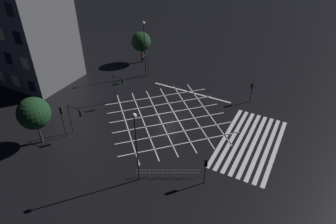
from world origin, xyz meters
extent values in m
plane|color=black|center=(0.00, 0.00, 0.00)|extent=(200.00, 200.00, 0.00)
cube|color=silver|center=(0.00, -8.62, 0.00)|extent=(13.34, 0.50, 0.01)
cube|color=silver|center=(0.00, -9.52, 0.00)|extent=(13.34, 0.50, 0.01)
cube|color=silver|center=(0.00, -10.42, 0.00)|extent=(13.34, 0.50, 0.01)
cube|color=silver|center=(0.00, -11.32, 0.00)|extent=(13.34, 0.50, 0.01)
cube|color=silver|center=(0.00, -12.22, 0.00)|extent=(13.34, 0.50, 0.01)
cube|color=silver|center=(0.00, -13.12, 0.00)|extent=(13.34, 0.50, 0.01)
cube|color=silver|center=(0.00, -14.02, 0.00)|extent=(13.34, 0.50, 0.01)
cube|color=silver|center=(0.00, -14.92, 0.00)|extent=(13.34, 0.50, 0.01)
cube|color=silver|center=(4.19, -4.19, 0.00)|extent=(11.63, 11.63, 0.01)
cube|color=silver|center=(-4.19, -4.19, 0.00)|extent=(11.63, 11.63, 0.01)
cube|color=silver|center=(2.52, -2.52, 0.00)|extent=(11.63, 11.63, 0.01)
cube|color=silver|center=(-2.52, -2.52, 0.00)|extent=(11.63, 11.63, 0.01)
cube|color=silver|center=(0.84, -0.84, 0.00)|extent=(11.63, 11.63, 0.01)
cube|color=silver|center=(-0.84, -0.84, 0.00)|extent=(11.63, 11.63, 0.01)
cube|color=silver|center=(-0.84, 0.84, 0.00)|extent=(11.63, 11.63, 0.01)
cube|color=silver|center=(0.84, 0.84, 0.00)|extent=(11.63, 11.63, 0.01)
cube|color=silver|center=(-2.52, 2.52, 0.00)|extent=(11.63, 11.63, 0.01)
cube|color=silver|center=(2.52, 2.52, 0.00)|extent=(11.63, 11.63, 0.01)
cube|color=silver|center=(-4.19, 4.19, 0.00)|extent=(11.63, 11.63, 0.01)
cube|color=silver|center=(4.19, 4.19, 0.00)|extent=(11.63, 11.63, 0.01)
cube|color=silver|center=(7.91, 0.00, 0.00)|extent=(0.30, 13.34, 0.01)
cube|color=beige|center=(-5.03, 28.11, 2.00)|extent=(0.06, 1.40, 1.80)
cube|color=beige|center=(-5.03, 24.55, 2.00)|extent=(0.06, 1.40, 1.80)
cube|color=black|center=(-5.03, 20.99, 2.00)|extent=(0.06, 1.40, 1.80)
cube|color=black|center=(-5.03, 24.55, 5.86)|extent=(0.06, 1.40, 1.80)
cube|color=beige|center=(-5.03, 20.99, 5.86)|extent=(0.06, 1.40, 1.80)
cube|color=beige|center=(-5.03, 24.55, 9.72)|extent=(0.06, 1.40, 1.80)
cube|color=black|center=(-5.03, 20.99, 9.72)|extent=(0.06, 1.40, 1.80)
cube|color=black|center=(-5.03, 20.99, 13.58)|extent=(0.06, 1.40, 1.80)
cylinder|color=black|center=(9.60, -9.15, 1.64)|extent=(0.11, 0.11, 3.29)
cube|color=black|center=(9.60, -9.01, 2.79)|extent=(0.28, 0.16, 0.90)
sphere|color=red|center=(9.60, -8.90, 3.09)|extent=(0.18, 0.18, 0.18)
sphere|color=black|center=(9.60, -8.90, 2.79)|extent=(0.18, 0.18, 0.18)
sphere|color=black|center=(9.60, -8.90, 2.49)|extent=(0.18, 0.18, 0.18)
cube|color=black|center=(9.60, -9.10, 2.79)|extent=(0.36, 0.02, 0.98)
cylinder|color=black|center=(-9.91, 9.75, 2.28)|extent=(0.11, 0.11, 4.55)
cube|color=black|center=(-9.78, 9.75, 4.05)|extent=(0.16, 0.28, 0.90)
sphere|color=black|center=(-9.67, 9.75, 4.35)|extent=(0.18, 0.18, 0.18)
sphere|color=orange|center=(-9.67, 9.75, 4.05)|extent=(0.18, 0.18, 0.18)
sphere|color=black|center=(-9.67, 9.75, 3.75)|extent=(0.18, 0.18, 0.18)
cube|color=black|center=(-9.87, 9.75, 4.05)|extent=(0.02, 0.36, 0.98)
cylinder|color=black|center=(-8.85, 9.55, 2.19)|extent=(0.11, 0.11, 4.38)
cylinder|color=black|center=(-8.85, 8.51, 4.23)|extent=(0.09, 2.07, 0.09)
cube|color=black|center=(-8.85, 7.48, 3.78)|extent=(0.28, 0.16, 0.90)
sphere|color=red|center=(-8.85, 7.37, 4.08)|extent=(0.18, 0.18, 0.18)
sphere|color=black|center=(-8.85, 7.37, 3.78)|extent=(0.18, 0.18, 0.18)
sphere|color=black|center=(-8.85, 7.37, 3.48)|extent=(0.18, 0.18, 0.18)
cube|color=black|center=(-8.85, 7.57, 3.78)|extent=(0.36, 0.02, 0.98)
cylinder|color=black|center=(-8.94, -9.16, 1.71)|extent=(0.11, 0.11, 3.41)
cube|color=black|center=(-8.80, -9.16, 2.91)|extent=(0.16, 0.28, 0.90)
sphere|color=red|center=(-8.69, -9.16, 3.21)|extent=(0.18, 0.18, 0.18)
sphere|color=black|center=(-8.69, -9.16, 2.91)|extent=(0.18, 0.18, 0.18)
sphere|color=black|center=(-8.69, -9.16, 2.61)|extent=(0.18, 0.18, 0.18)
cube|color=black|center=(-8.89, -9.16, 2.91)|extent=(0.02, 0.36, 0.98)
cylinder|color=black|center=(9.65, 9.03, 2.17)|extent=(0.11, 0.11, 4.33)
cylinder|color=black|center=(8.81, 9.03, 4.18)|extent=(1.68, 0.09, 0.09)
cube|color=black|center=(7.98, 9.03, 3.73)|extent=(0.16, 0.28, 0.90)
sphere|color=black|center=(7.86, 9.03, 4.03)|extent=(0.18, 0.18, 0.18)
sphere|color=black|center=(7.86, 9.03, 3.73)|extent=(0.18, 0.18, 0.18)
sphere|color=green|center=(7.86, 9.03, 3.43)|extent=(0.18, 0.18, 0.18)
cube|color=black|center=(8.07, 9.03, 3.73)|extent=(0.02, 0.36, 0.98)
cylinder|color=black|center=(0.06, 9.17, 2.27)|extent=(0.11, 0.11, 4.54)
cylinder|color=black|center=(0.06, 8.28, 4.39)|extent=(0.09, 1.79, 0.09)
cube|color=black|center=(0.06, 7.38, 3.94)|extent=(0.28, 0.16, 0.90)
sphere|color=black|center=(0.06, 7.27, 4.24)|extent=(0.18, 0.18, 0.18)
sphere|color=black|center=(0.06, 7.27, 3.94)|extent=(0.18, 0.18, 0.18)
sphere|color=green|center=(0.06, 7.27, 3.64)|extent=(0.18, 0.18, 0.18)
cube|color=black|center=(0.06, 7.47, 3.94)|extent=(0.36, 0.02, 0.98)
cylinder|color=black|center=(-11.83, -2.69, 4.24)|extent=(0.14, 0.14, 8.48)
sphere|color=#F4EAC6|center=(-11.83, -2.69, 8.63)|extent=(0.49, 0.49, 0.49)
cylinder|color=black|center=(9.54, 9.50, 4.62)|extent=(0.14, 0.14, 9.25)
sphere|color=#F4EAC6|center=(9.54, 9.50, 9.39)|extent=(0.49, 0.49, 0.49)
cylinder|color=#473323|center=(-12.19, 11.64, 1.47)|extent=(0.27, 0.27, 2.94)
sphere|color=#143319|center=(-12.19, 11.64, 4.42)|extent=(3.95, 3.95, 3.95)
cylinder|color=#473323|center=(13.92, 13.07, 1.38)|extent=(0.34, 0.34, 2.76)
sphere|color=#143319|center=(13.92, 13.07, 4.11)|extent=(3.58, 3.58, 3.58)
cylinder|color=#9EA0A5|center=(-11.55, -2.22, 0.53)|extent=(0.05, 0.05, 1.05)
cylinder|color=#9EA0A5|center=(-10.90, -3.44, 0.53)|extent=(0.05, 0.05, 1.05)
cylinder|color=#9EA0A5|center=(-10.25, -4.67, 0.53)|extent=(0.05, 0.05, 1.05)
cylinder|color=#9EA0A5|center=(-9.60, -5.89, 0.53)|extent=(0.05, 0.05, 1.05)
cylinder|color=#9EA0A5|center=(-8.95, -7.11, 0.53)|extent=(0.05, 0.05, 1.05)
cylinder|color=#9EA0A5|center=(-8.31, -8.33, 0.53)|extent=(0.05, 0.05, 1.05)
cylinder|color=#9EA0A5|center=(-9.93, -5.28, 1.01)|extent=(3.28, 6.12, 0.04)
cylinder|color=#9EA0A5|center=(-9.93, -5.28, 0.58)|extent=(3.28, 6.12, 0.04)
camera|label=1|loc=(-30.49, -16.21, 24.78)|focal=32.00mm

